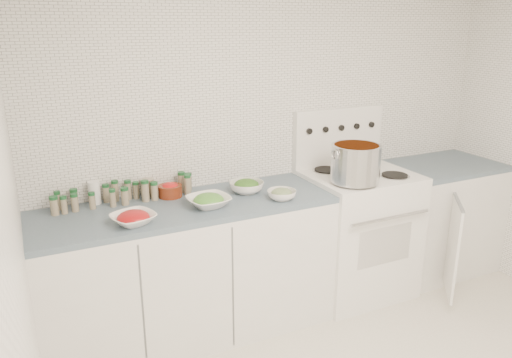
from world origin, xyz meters
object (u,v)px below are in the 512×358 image
stock_pot (356,162)px  bowl_tomato (133,218)px  stove (356,229)px  bowl_snowpea (209,201)px

stock_pot → bowl_tomato: stock_pot is taller
bowl_tomato → stove: bearing=5.6°
stove → stock_pot: stove is taller
stove → bowl_tomato: size_ratio=4.62×
stock_pot → bowl_snowpea: size_ratio=1.23×
stove → stock_pot: size_ratio=3.87×
stock_pot → bowl_tomato: bearing=179.6°
bowl_tomato → bowl_snowpea: 0.48m
stove → bowl_tomato: (-1.66, -0.16, 0.44)m
stove → stock_pot: (-0.17, -0.17, 0.59)m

